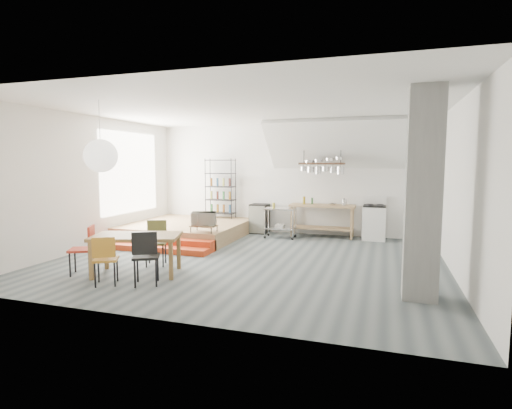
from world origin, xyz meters
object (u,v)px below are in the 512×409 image
(stove, at_px, (374,222))
(rolling_cart, at_px, (280,219))
(dining_table, at_px, (137,239))
(mini_fridge, at_px, (259,219))

(stove, bearing_deg, rolling_cart, -167.62)
(stove, bearing_deg, dining_table, -130.20)
(stove, relative_size, dining_table, 0.66)
(dining_table, bearing_deg, rolling_cart, 50.82)
(stove, xyz_separation_m, mini_fridge, (-3.26, 0.04, -0.05))
(dining_table, xyz_separation_m, mini_fridge, (0.85, 4.90, -0.24))
(rolling_cart, height_order, mini_fridge, mini_fridge)
(rolling_cart, relative_size, mini_fridge, 1.00)
(stove, xyz_separation_m, dining_table, (-4.11, -4.86, 0.18))
(rolling_cart, xyz_separation_m, mini_fridge, (-0.78, 0.59, -0.11))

